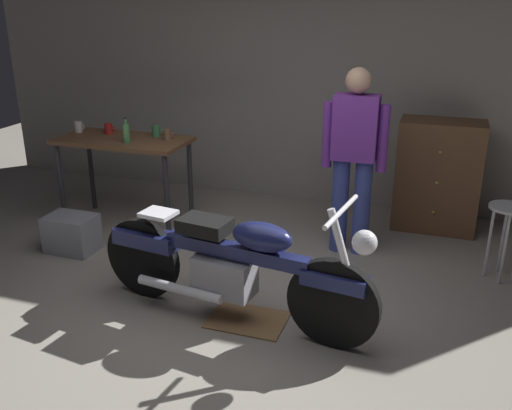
{
  "coord_description": "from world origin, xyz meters",
  "views": [
    {
      "loc": [
        1.38,
        -3.33,
        2.25
      ],
      "look_at": [
        0.01,
        0.7,
        0.65
      ],
      "focal_mm": 39.8,
      "sensor_mm": 36.0,
      "label": 1
    }
  ],
  "objects_px": {
    "bottle": "(126,133)",
    "mug_white_ceramic": "(79,127)",
    "motorcycle": "(232,263)",
    "shop_stool": "(507,223)",
    "storage_bin": "(72,233)",
    "wooden_dresser": "(438,176)",
    "mug_green_speckled": "(156,131)",
    "mug_red_diner": "(109,129)",
    "mug_brown_stoneware": "(167,135)",
    "person_standing": "(354,154)"
  },
  "relations": [
    {
      "from": "wooden_dresser",
      "to": "bottle",
      "type": "height_order",
      "value": "bottle"
    },
    {
      "from": "person_standing",
      "to": "mug_red_diner",
      "type": "xyz_separation_m",
      "value": [
        -2.5,
        0.06,
        0.03
      ]
    },
    {
      "from": "motorcycle",
      "to": "mug_red_diner",
      "type": "distance_m",
      "value": 2.48
    },
    {
      "from": "mug_green_speckled",
      "to": "mug_red_diner",
      "type": "distance_m",
      "value": 0.52
    },
    {
      "from": "motorcycle",
      "to": "mug_white_ceramic",
      "type": "distance_m",
      "value": 2.72
    },
    {
      "from": "person_standing",
      "to": "bottle",
      "type": "xyz_separation_m",
      "value": [
        -2.14,
        -0.2,
        0.07
      ]
    },
    {
      "from": "shop_stool",
      "to": "mug_white_ceramic",
      "type": "distance_m",
      "value": 4.15
    },
    {
      "from": "storage_bin",
      "to": "mug_white_ceramic",
      "type": "distance_m",
      "value": 1.22
    },
    {
      "from": "mug_brown_stoneware",
      "to": "wooden_dresser",
      "type": "bearing_deg",
      "value": 17.68
    },
    {
      "from": "mug_brown_stoneware",
      "to": "bottle",
      "type": "distance_m",
      "value": 0.39
    },
    {
      "from": "storage_bin",
      "to": "mug_white_ceramic",
      "type": "relative_size",
      "value": 3.89
    },
    {
      "from": "shop_stool",
      "to": "mug_white_ceramic",
      "type": "bearing_deg",
      "value": 177.89
    },
    {
      "from": "storage_bin",
      "to": "bottle",
      "type": "bearing_deg",
      "value": 66.0
    },
    {
      "from": "mug_brown_stoneware",
      "to": "mug_red_diner",
      "type": "distance_m",
      "value": 0.69
    },
    {
      "from": "motorcycle",
      "to": "mug_white_ceramic",
      "type": "height_order",
      "value": "mug_white_ceramic"
    },
    {
      "from": "motorcycle",
      "to": "bottle",
      "type": "bearing_deg",
      "value": 148.94
    },
    {
      "from": "wooden_dresser",
      "to": "shop_stool",
      "type": "bearing_deg",
      "value": -58.69
    },
    {
      "from": "mug_white_ceramic",
      "to": "mug_red_diner",
      "type": "relative_size",
      "value": 0.99
    },
    {
      "from": "wooden_dresser",
      "to": "storage_bin",
      "type": "height_order",
      "value": "wooden_dresser"
    },
    {
      "from": "shop_stool",
      "to": "storage_bin",
      "type": "relative_size",
      "value": 1.45
    },
    {
      "from": "mug_green_speckled",
      "to": "bottle",
      "type": "bearing_deg",
      "value": -116.38
    },
    {
      "from": "motorcycle",
      "to": "wooden_dresser",
      "type": "distance_m",
      "value": 2.61
    },
    {
      "from": "mug_green_speckled",
      "to": "mug_red_diner",
      "type": "xyz_separation_m",
      "value": [
        -0.51,
        -0.05,
        -0.0
      ]
    },
    {
      "from": "shop_stool",
      "to": "mug_red_diner",
      "type": "bearing_deg",
      "value": 177.09
    },
    {
      "from": "bottle",
      "to": "mug_brown_stoneware",
      "type": "bearing_deg",
      "value": 33.31
    },
    {
      "from": "wooden_dresser",
      "to": "mug_green_speckled",
      "type": "height_order",
      "value": "wooden_dresser"
    },
    {
      "from": "mug_green_speckled",
      "to": "shop_stool",
      "type": "bearing_deg",
      "value": -4.17
    },
    {
      "from": "shop_stool",
      "to": "mug_brown_stoneware",
      "type": "distance_m",
      "value": 3.14
    },
    {
      "from": "mug_red_diner",
      "to": "bottle",
      "type": "xyz_separation_m",
      "value": [
        0.36,
        -0.26,
        0.05
      ]
    },
    {
      "from": "shop_stool",
      "to": "mug_white_ceramic",
      "type": "height_order",
      "value": "mug_white_ceramic"
    },
    {
      "from": "motorcycle",
      "to": "mug_green_speckled",
      "type": "bearing_deg",
      "value": 139.68
    },
    {
      "from": "shop_stool",
      "to": "mug_red_diner",
      "type": "distance_m",
      "value": 3.82
    },
    {
      "from": "mug_white_ceramic",
      "to": "mug_red_diner",
      "type": "height_order",
      "value": "mug_white_ceramic"
    },
    {
      "from": "motorcycle",
      "to": "mug_green_speckled",
      "type": "relative_size",
      "value": 18.79
    },
    {
      "from": "mug_white_ceramic",
      "to": "bottle",
      "type": "distance_m",
      "value": 0.73
    },
    {
      "from": "mug_green_speckled",
      "to": "mug_red_diner",
      "type": "relative_size",
      "value": 1.01
    },
    {
      "from": "bottle",
      "to": "mug_white_ceramic",
      "type": "bearing_deg",
      "value": 162.32
    },
    {
      "from": "person_standing",
      "to": "shop_stool",
      "type": "bearing_deg",
      "value": 173.52
    },
    {
      "from": "mug_green_speckled",
      "to": "motorcycle",
      "type": "bearing_deg",
      "value": -48.03
    },
    {
      "from": "motorcycle",
      "to": "bottle",
      "type": "xyz_separation_m",
      "value": [
        -1.55,
        1.24,
        0.55
      ]
    },
    {
      "from": "storage_bin",
      "to": "mug_green_speckled",
      "type": "height_order",
      "value": "mug_green_speckled"
    },
    {
      "from": "mug_white_ceramic",
      "to": "motorcycle",
      "type": "bearing_deg",
      "value": -33.17
    },
    {
      "from": "mug_brown_stoneware",
      "to": "storage_bin",
      "type": "bearing_deg",
      "value": -125.74
    },
    {
      "from": "shop_stool",
      "to": "mug_green_speckled",
      "type": "bearing_deg",
      "value": 175.83
    },
    {
      "from": "motorcycle",
      "to": "wooden_dresser",
      "type": "bearing_deg",
      "value": 67.72
    },
    {
      "from": "wooden_dresser",
      "to": "bottle",
      "type": "distance_m",
      "value": 3.06
    },
    {
      "from": "shop_stool",
      "to": "storage_bin",
      "type": "height_order",
      "value": "shop_stool"
    },
    {
      "from": "wooden_dresser",
      "to": "mug_brown_stoneware",
      "type": "relative_size",
      "value": 10.01
    },
    {
      "from": "person_standing",
      "to": "storage_bin",
      "type": "bearing_deg",
      "value": 17.88
    },
    {
      "from": "mug_red_diner",
      "to": "storage_bin",
      "type": "bearing_deg",
      "value": -84.52
    }
  ]
}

